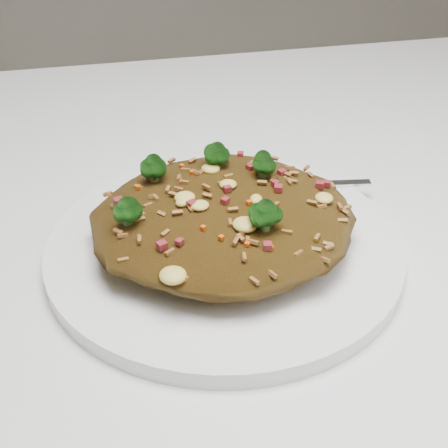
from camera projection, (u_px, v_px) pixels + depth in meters
The scene contains 4 objects.
dining_table at pixel (285, 283), 0.61m from camera, with size 1.20×0.80×0.75m.
plate at pixel (224, 247), 0.50m from camera, with size 0.28×0.28×0.01m, color white.
fried_rice at pixel (224, 210), 0.48m from camera, with size 0.20×0.19×0.06m.
fork at pixel (290, 185), 0.56m from camera, with size 0.16×0.04×0.00m.
Camera 1 is at (-0.16, -0.45, 1.05)m, focal length 50.00 mm.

